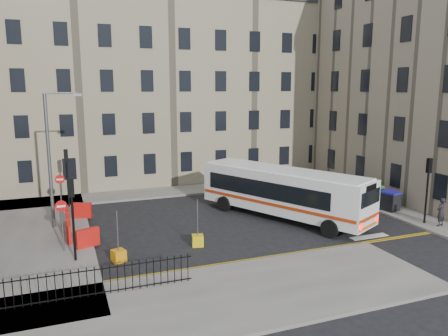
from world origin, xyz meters
TOP-DOWN VIEW (x-y plane):
  - ground at (0.00, 0.00)m, footprint 120.00×120.00m
  - pavement_north at (-6.00, 8.60)m, footprint 36.00×3.20m
  - pavement_east at (9.00, 4.00)m, footprint 2.40×26.00m
  - pavement_west at (-14.00, 1.00)m, footprint 6.00×22.00m
  - pavement_sw at (-7.00, -10.00)m, footprint 20.00×6.00m
  - terrace_north at (-7.00, 15.50)m, footprint 38.30×10.80m
  - corner_east at (19.00, 5.00)m, footprint 17.80×24.30m
  - traffic_light_east at (8.60, -5.50)m, footprint 0.28×0.22m
  - traffic_light_nw at (-12.00, 6.50)m, footprint 0.28×0.22m
  - traffic_light_sw at (-12.00, -4.00)m, footprint 0.28×0.22m
  - streetlamp at (-13.00, 2.00)m, footprint 0.50×0.22m
  - no_entry_north at (-12.50, 4.50)m, footprint 0.60×0.08m
  - no_entry_south at (-12.50, -2.50)m, footprint 0.60×0.08m
  - roadworks_barriers at (-11.84, 0.50)m, footprint 1.66×6.26m
  - iron_railings at (-11.25, -8.20)m, footprint 7.80×0.04m
  - bus at (1.04, -0.99)m, footprint 7.72×11.70m
  - wheelie_bin_a at (8.62, -2.34)m, footprint 1.26×1.37m
  - wheelie_bin_b at (9.25, -1.71)m, footprint 1.19×1.29m
  - wheelie_bin_c at (8.62, -0.63)m, footprint 1.47×1.58m
  - wheelie_bin_d at (8.62, 0.94)m, footprint 1.31×1.45m
  - wheelie_bin_e at (8.65, 3.04)m, footprint 1.41×1.51m
  - pedestrian at (9.04, -6.28)m, footprint 0.72×0.55m
  - bollard_yellow at (-10.00, -4.56)m, footprint 0.76×0.76m
  - bollard_chevron at (-5.69, -3.87)m, footprint 0.72×0.72m

SIDE VIEW (x-z plane):
  - ground at x=0.00m, z-range 0.00..0.00m
  - pavement_north at x=-6.00m, z-range 0.00..0.15m
  - pavement_east at x=9.00m, z-range 0.00..0.15m
  - pavement_west at x=-14.00m, z-range 0.00..0.15m
  - pavement_sw at x=-7.00m, z-range 0.00..0.15m
  - bollard_yellow at x=-10.00m, z-range 0.00..0.60m
  - bollard_chevron at x=-5.69m, z-range 0.00..0.60m
  - roadworks_barriers at x=-11.84m, z-range 0.15..1.15m
  - iron_railings at x=-11.25m, z-range 0.15..1.35m
  - wheelie_bin_b at x=9.25m, z-range 0.16..1.35m
  - wheelie_bin_a at x=8.62m, z-range 0.16..1.45m
  - wheelie_bin_e at x=8.65m, z-range 0.16..1.53m
  - wheelie_bin_c at x=8.62m, z-range 0.16..1.58m
  - wheelie_bin_d at x=8.62m, z-range 0.16..1.59m
  - pedestrian at x=9.04m, z-range 0.15..1.91m
  - bus at x=1.04m, z-range 0.25..3.46m
  - no_entry_north at x=-12.50m, z-range 0.58..3.58m
  - no_entry_south at x=-12.50m, z-range 0.58..3.58m
  - traffic_light_east at x=8.60m, z-range 0.82..4.92m
  - traffic_light_nw at x=-12.00m, z-range 0.82..4.92m
  - traffic_light_sw at x=-12.00m, z-range 0.82..4.92m
  - streetlamp at x=-13.00m, z-range 0.27..8.41m
  - terrace_north at x=-7.00m, z-range 0.02..17.22m
  - corner_east at x=19.00m, z-range 0.02..19.22m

